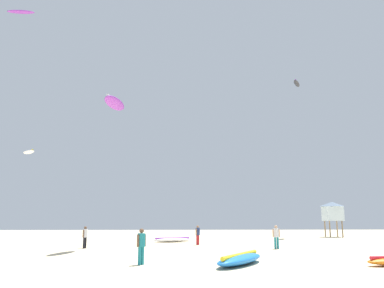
{
  "coord_description": "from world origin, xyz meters",
  "views": [
    {
      "loc": [
        -1.35,
        -13.74,
        2.27
      ],
      "look_at": [
        0.0,
        21.21,
        9.0
      ],
      "focal_mm": 35.87,
      "sensor_mm": 36.0,
      "label": 1
    }
  ],
  "objects_px": {
    "kite_aloft_0": "(115,103)",
    "kite_aloft_4": "(297,83)",
    "person_foreground": "(141,243)",
    "kite_aloft_1": "(29,152)",
    "kite_grounded_far": "(240,259)",
    "kite_grounded_mid": "(172,240)",
    "person_midground": "(198,233)",
    "kite_aloft_3": "(21,12)",
    "person_right": "(276,235)",
    "person_left": "(85,235)",
    "lifeguard_tower": "(332,211)"
  },
  "relations": [
    {
      "from": "person_foreground",
      "to": "kite_grounded_mid",
      "type": "distance_m",
      "value": 17.71
    },
    {
      "from": "kite_aloft_4",
      "to": "kite_grounded_mid",
      "type": "bearing_deg",
      "value": -147.4
    },
    {
      "from": "kite_aloft_3",
      "to": "lifeguard_tower",
      "type": "bearing_deg",
      "value": 21.67
    },
    {
      "from": "person_midground",
      "to": "person_left",
      "type": "distance_m",
      "value": 9.36
    },
    {
      "from": "person_left",
      "to": "kite_grounded_far",
      "type": "bearing_deg",
      "value": 157.01
    },
    {
      "from": "kite_aloft_1",
      "to": "kite_aloft_4",
      "type": "distance_m",
      "value": 35.08
    },
    {
      "from": "lifeguard_tower",
      "to": "kite_aloft_3",
      "type": "xyz_separation_m",
      "value": [
        -33.4,
        -13.27,
        17.93
      ]
    },
    {
      "from": "kite_aloft_1",
      "to": "kite_aloft_3",
      "type": "relative_size",
      "value": 1.06
    },
    {
      "from": "kite_aloft_0",
      "to": "kite_aloft_4",
      "type": "distance_m",
      "value": 28.94
    },
    {
      "from": "person_foreground",
      "to": "kite_aloft_1",
      "type": "relative_size",
      "value": 0.65
    },
    {
      "from": "person_midground",
      "to": "person_left",
      "type": "bearing_deg",
      "value": 58.76
    },
    {
      "from": "person_right",
      "to": "kite_grounded_mid",
      "type": "distance_m",
      "value": 11.38
    },
    {
      "from": "person_midground",
      "to": "person_right",
      "type": "xyz_separation_m",
      "value": [
        5.61,
        -4.44,
        0.05
      ]
    },
    {
      "from": "person_left",
      "to": "kite_aloft_3",
      "type": "xyz_separation_m",
      "value": [
        -7.66,
        3.1,
        20.03
      ]
    },
    {
      "from": "person_midground",
      "to": "kite_aloft_3",
      "type": "relative_size",
      "value": 0.65
    },
    {
      "from": "kite_grounded_far",
      "to": "kite_aloft_0",
      "type": "relative_size",
      "value": 1.24
    },
    {
      "from": "kite_grounded_mid",
      "to": "kite_aloft_3",
      "type": "height_order",
      "value": "kite_aloft_3"
    },
    {
      "from": "kite_grounded_mid",
      "to": "kite_aloft_4",
      "type": "height_order",
      "value": "kite_aloft_4"
    },
    {
      "from": "kite_grounded_mid",
      "to": "kite_aloft_4",
      "type": "relative_size",
      "value": 1.37
    },
    {
      "from": "person_midground",
      "to": "kite_aloft_1",
      "type": "xyz_separation_m",
      "value": [
        -19.87,
        13.23,
        9.16
      ]
    },
    {
      "from": "kite_aloft_0",
      "to": "kite_aloft_4",
      "type": "bearing_deg",
      "value": 41.85
    },
    {
      "from": "kite_aloft_1",
      "to": "kite_grounded_mid",
      "type": "bearing_deg",
      "value": -28.05
    },
    {
      "from": "person_foreground",
      "to": "person_midground",
      "type": "distance_m",
      "value": 14.27
    },
    {
      "from": "kite_grounded_far",
      "to": "kite_aloft_0",
      "type": "distance_m",
      "value": 16.58
    },
    {
      "from": "person_foreground",
      "to": "kite_aloft_1",
      "type": "distance_m",
      "value": 32.9
    },
    {
      "from": "kite_aloft_3",
      "to": "kite_aloft_1",
      "type": "bearing_deg",
      "value": 104.5
    },
    {
      "from": "person_midground",
      "to": "person_left",
      "type": "relative_size",
      "value": 1.0
    },
    {
      "from": "kite_grounded_far",
      "to": "kite_aloft_1",
      "type": "height_order",
      "value": "kite_aloft_1"
    },
    {
      "from": "kite_aloft_3",
      "to": "kite_grounded_mid",
      "type": "bearing_deg",
      "value": 16.28
    },
    {
      "from": "person_left",
      "to": "kite_aloft_4",
      "type": "bearing_deg",
      "value": -118.63
    },
    {
      "from": "kite_aloft_0",
      "to": "kite_aloft_1",
      "type": "distance_m",
      "value": 21.99
    },
    {
      "from": "person_right",
      "to": "kite_grounded_mid",
      "type": "height_order",
      "value": "person_right"
    },
    {
      "from": "person_left",
      "to": "kite_grounded_mid",
      "type": "distance_m",
      "value": 9.77
    },
    {
      "from": "person_right",
      "to": "lifeguard_tower",
      "type": "xyz_separation_m",
      "value": [
        11.42,
        17.38,
        2.05
      ]
    },
    {
      "from": "person_right",
      "to": "kite_aloft_1",
      "type": "xyz_separation_m",
      "value": [
        -25.49,
        17.68,
        9.11
      ]
    },
    {
      "from": "kite_grounded_mid",
      "to": "kite_aloft_3",
      "type": "relative_size",
      "value": 1.52
    },
    {
      "from": "person_midground",
      "to": "person_right",
      "type": "distance_m",
      "value": 7.16
    },
    {
      "from": "person_midground",
      "to": "person_left",
      "type": "height_order",
      "value": "person_left"
    },
    {
      "from": "kite_aloft_3",
      "to": "person_midground",
      "type": "bearing_deg",
      "value": 1.15
    },
    {
      "from": "kite_grounded_far",
      "to": "kite_aloft_1",
      "type": "relative_size",
      "value": 1.77
    },
    {
      "from": "person_foreground",
      "to": "kite_grounded_mid",
      "type": "xyz_separation_m",
      "value": [
        1.34,
        17.64,
        -0.81
      ]
    },
    {
      "from": "person_left",
      "to": "person_foreground",
      "type": "bearing_deg",
      "value": 140.05
    },
    {
      "from": "person_foreground",
      "to": "kite_aloft_3",
      "type": "relative_size",
      "value": 0.69
    },
    {
      "from": "person_foreground",
      "to": "kite_aloft_0",
      "type": "distance_m",
      "value": 14.17
    },
    {
      "from": "person_left",
      "to": "kite_aloft_4",
      "type": "relative_size",
      "value": 0.59
    },
    {
      "from": "kite_aloft_4",
      "to": "person_foreground",
      "type": "bearing_deg",
      "value": -121.94
    },
    {
      "from": "kite_grounded_mid",
      "to": "kite_grounded_far",
      "type": "distance_m",
      "value": 18.19
    },
    {
      "from": "person_midground",
      "to": "kite_grounded_mid",
      "type": "xyz_separation_m",
      "value": [
        -2.19,
        3.81,
        -0.74
      ]
    },
    {
      "from": "person_foreground",
      "to": "kite_grounded_far",
      "type": "xyz_separation_m",
      "value": [
        4.86,
        -0.21,
        -0.75
      ]
    },
    {
      "from": "person_foreground",
      "to": "kite_aloft_1",
      "type": "height_order",
      "value": "kite_aloft_1"
    }
  ]
}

